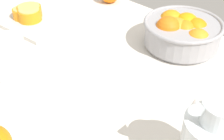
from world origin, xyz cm
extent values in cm
cube|color=silver|center=(0.00, 0.00, -1.50)|extent=(147.89, 87.49, 3.00)
cylinder|color=#99999E|center=(1.38, 28.18, 0.60)|extent=(21.58, 21.58, 1.20)
cylinder|color=#99999E|center=(1.38, 28.18, 4.69)|extent=(23.46, 23.46, 6.98)
torus|color=#99999E|center=(1.38, 28.18, 8.18)|extent=(24.66, 24.66, 1.20)
sphere|color=orange|center=(8.14, 25.69, 5.83)|extent=(7.43, 7.43, 7.43)
sphere|color=orange|center=(4.26, 30.87, 5.83)|extent=(7.87, 7.87, 7.87)
sphere|color=orange|center=(0.75, 30.93, 6.18)|extent=(8.19, 8.19, 8.19)
sphere|color=orange|center=(-3.98, 29.37, 6.35)|extent=(7.80, 7.80, 7.80)
sphere|color=orange|center=(-0.25, 26.66, 5.53)|extent=(8.59, 8.59, 8.59)
sphere|color=orange|center=(-1.21, 23.73, 7.07)|extent=(7.79, 7.79, 7.79)
sphere|color=orange|center=(2.40, 27.48, 5.80)|extent=(7.58, 7.58, 7.58)
cylinder|color=white|center=(31.57, -8.75, 16.32)|extent=(6.55, 6.55, 4.16)
cone|color=white|center=(28.07, -11.20, 17.77)|extent=(4.01, 4.06, 2.80)
cylinder|color=white|center=(-23.75, -17.44, 5.94)|extent=(9.14, 9.14, 11.89)
cylinder|color=#F09D41|center=(-23.75, -17.44, 2.92)|extent=(8.04, 8.04, 5.84)
cube|color=beige|center=(-46.21, 3.69, 0.72)|extent=(28.48, 20.49, 1.45)
cylinder|color=orange|center=(-46.15, 3.73, 3.42)|extent=(8.16, 8.16, 3.94)
cylinder|color=#FDB864|center=(-46.15, 3.73, 5.54)|extent=(7.18, 7.18, 0.30)
cylinder|color=orange|center=(-49.55, 3.15, 3.17)|extent=(7.37, 7.37, 3.45)
cylinder|color=#F6B65A|center=(-49.55, 3.15, 5.05)|extent=(6.49, 6.49, 0.30)
cylinder|color=orange|center=(-48.59, 5.28, 3.42)|extent=(8.76, 8.76, 3.95)
cylinder|color=#F6C45D|center=(-48.59, 5.28, 5.55)|extent=(7.71, 7.71, 0.30)
camera|label=1|loc=(44.53, -48.54, 52.92)|focal=49.88mm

